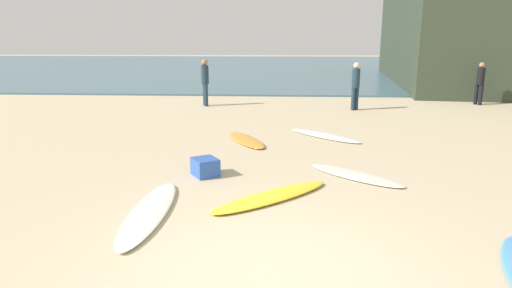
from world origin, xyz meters
TOP-DOWN VIEW (x-y plane):
  - ground_plane at (0.00, 0.00)m, footprint 120.00×120.00m
  - ocean_water at (0.00, 34.97)m, footprint 120.00×40.00m
  - surfboard_0 at (-0.01, 2.34)m, footprint 2.11×1.96m
  - surfboard_1 at (1.29, 7.01)m, footprint 2.03×2.04m
  - surfboard_2 at (-0.74, 6.33)m, footprint 1.34×2.01m
  - surfboard_3 at (1.54, 3.60)m, footprint 1.88×1.76m
  - surfboard_4 at (-1.82, 1.60)m, footprint 0.59×2.60m
  - beachgoer_near at (-2.76, 12.15)m, footprint 0.37×0.37m
  - beachgoer_mid at (7.82, 13.03)m, footprint 0.38×0.38m
  - beachgoer_far at (2.80, 11.49)m, footprint 0.40×0.40m
  - beach_cooler at (-1.30, 3.50)m, footprint 0.61×0.63m

SIDE VIEW (x-z plane):
  - ground_plane at x=0.00m, z-range 0.00..0.00m
  - surfboard_1 at x=1.29m, z-range 0.00..0.06m
  - surfboard_3 at x=1.54m, z-range 0.00..0.06m
  - ocean_water at x=0.00m, z-range 0.00..0.08m
  - surfboard_4 at x=-1.82m, z-range 0.00..0.08m
  - surfboard_2 at x=-0.74m, z-range 0.00..0.08m
  - surfboard_0 at x=-0.01m, z-range 0.00..0.09m
  - beach_cooler at x=-1.30m, z-range 0.00..0.34m
  - beachgoer_mid at x=7.82m, z-range 0.09..1.72m
  - beachgoer_far at x=2.80m, z-range 0.10..1.80m
  - beachgoer_near at x=-2.76m, z-range 0.11..1.87m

